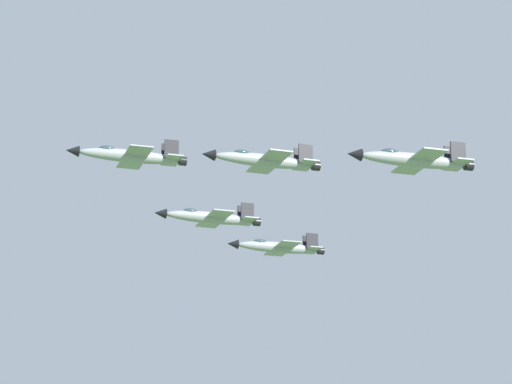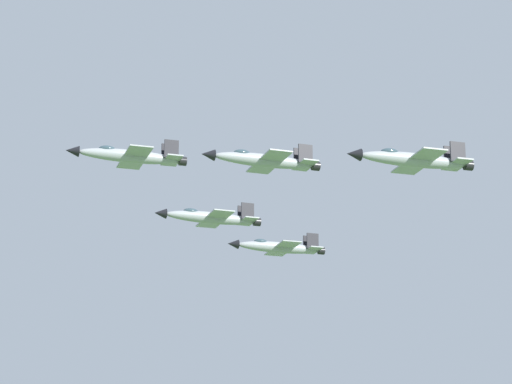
{
  "view_description": "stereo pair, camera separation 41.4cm",
  "coord_description": "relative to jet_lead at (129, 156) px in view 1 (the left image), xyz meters",
  "views": [
    {
      "loc": [
        -156.57,
        -68.96,
        99.93
      ],
      "look_at": [
        10.06,
        -27.95,
        152.03
      ],
      "focal_mm": 83.47,
      "sensor_mm": 36.0,
      "label": 1
    },
    {
      "loc": [
        -156.47,
        -69.37,
        99.93
      ],
      "look_at": [
        10.06,
        -27.95,
        152.03
      ],
      "focal_mm": 83.47,
      "sensor_mm": 36.0,
      "label": 2
    }
  ],
  "objects": [
    {
      "name": "jet_lead",
      "position": [
        0.0,
        0.0,
        0.0
      ],
      "size": [
        11.63,
        16.33,
        3.79
      ],
      "rotation": [
        0.0,
        0.0,
        2.11
      ],
      "color": "#9EA3A8"
    },
    {
      "name": "jet_left_wingman",
      "position": [
        -3.22,
        -21.12,
        -3.41
      ],
      "size": [
        11.65,
        15.6,
        3.66
      ],
      "rotation": [
        0.0,
        0.0,
        2.14
      ],
      "color": "#9EA3A8"
    },
    {
      "name": "jet_right_wingman",
      "position": [
        20.33,
        -6.58,
        -4.33
      ],
      "size": [
        11.87,
        15.88,
        3.73
      ],
      "rotation": [
        0.0,
        0.0,
        2.14
      ],
      "color": "#9EA3A8"
    },
    {
      "name": "jet_left_outer",
      "position": [
        -6.44,
        -42.25,
        -6.08
      ],
      "size": [
        11.6,
        16.35,
        3.79
      ],
      "rotation": [
        0.0,
        0.0,
        2.11
      ],
      "color": "#9EA3A8"
    },
    {
      "name": "jet_right_outer",
      "position": [
        40.66,
        -13.16,
        -4.65
      ],
      "size": [
        11.63,
        16.11,
        3.75
      ],
      "rotation": [
        0.0,
        0.0,
        2.12
      ],
      "color": "#9EA3A8"
    }
  ]
}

